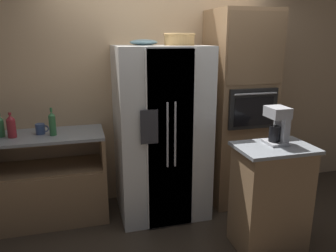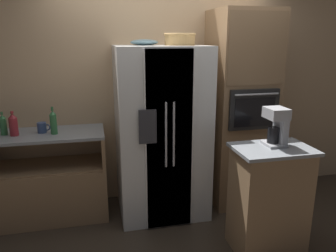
# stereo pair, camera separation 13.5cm
# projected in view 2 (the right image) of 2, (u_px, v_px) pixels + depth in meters

# --- Properties ---
(ground_plane) EXTENTS (20.00, 20.00, 0.00)m
(ground_plane) POSITION_uv_depth(u_px,v_px,m) (172.00, 210.00, 3.72)
(ground_plane) COLOR #382D23
(wall_back) EXTENTS (12.00, 0.06, 2.80)m
(wall_back) POSITION_uv_depth(u_px,v_px,m) (163.00, 82.00, 3.83)
(wall_back) COLOR tan
(wall_back) RESTS_ON ground_plane
(counter_left) EXTENTS (1.47, 0.57, 0.95)m
(counter_left) POSITION_uv_depth(u_px,v_px,m) (34.00, 188.00, 3.49)
(counter_left) COLOR #93704C
(counter_left) RESTS_ON ground_plane
(refrigerator) EXTENTS (0.94, 0.83, 1.82)m
(refrigerator) POSITION_uv_depth(u_px,v_px,m) (161.00, 132.00, 3.53)
(refrigerator) COLOR silver
(refrigerator) RESTS_ON ground_plane
(wall_oven) EXTENTS (0.66, 0.72, 2.19)m
(wall_oven) POSITION_uv_depth(u_px,v_px,m) (240.00, 110.00, 3.74)
(wall_oven) COLOR #93704C
(wall_oven) RESTS_ON ground_plane
(island_counter) EXTENTS (0.67, 0.46, 0.99)m
(island_counter) POSITION_uv_depth(u_px,v_px,m) (269.00, 199.00, 2.94)
(island_counter) COLOR #93704C
(island_counter) RESTS_ON ground_plane
(wicker_basket) EXTENTS (0.32, 0.32, 0.12)m
(wicker_basket) POSITION_uv_depth(u_px,v_px,m) (180.00, 39.00, 3.29)
(wicker_basket) COLOR tan
(wicker_basket) RESTS_ON refrigerator
(fruit_bowl) EXTENTS (0.29, 0.29, 0.06)m
(fruit_bowl) POSITION_uv_depth(u_px,v_px,m) (144.00, 42.00, 3.35)
(fruit_bowl) COLOR #668C99
(fruit_bowl) RESTS_ON refrigerator
(bottle_tall) EXTENTS (0.08, 0.08, 0.25)m
(bottle_tall) POSITION_uv_depth(u_px,v_px,m) (13.00, 124.00, 3.26)
(bottle_tall) COLOR maroon
(bottle_tall) RESTS_ON counter_left
(bottle_short) EXTENTS (0.07, 0.07, 0.24)m
(bottle_short) POSITION_uv_depth(u_px,v_px,m) (3.00, 125.00, 3.29)
(bottle_short) COLOR #33723F
(bottle_short) RESTS_ON counter_left
(bottle_wide) EXTENTS (0.07, 0.07, 0.28)m
(bottle_wide) POSITION_uv_depth(u_px,v_px,m) (53.00, 122.00, 3.31)
(bottle_wide) COLOR #33723F
(bottle_wide) RESTS_ON counter_left
(mug) EXTENTS (0.13, 0.09, 0.11)m
(mug) POSITION_uv_depth(u_px,v_px,m) (42.00, 128.00, 3.38)
(mug) COLOR #384C7A
(mug) RESTS_ON counter_left
(coffee_maker) EXTENTS (0.17, 0.20, 0.33)m
(coffee_maker) POSITION_uv_depth(u_px,v_px,m) (277.00, 125.00, 2.82)
(coffee_maker) COLOR #B2B2B7
(coffee_maker) RESTS_ON island_counter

